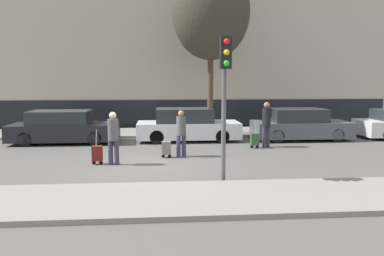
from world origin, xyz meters
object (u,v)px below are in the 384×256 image
Objects in this scene: traffic_light at (225,81)px; parked_car_0 at (64,128)px; trolley_center at (166,148)px; pedestrian_center at (181,131)px; parked_car_1 at (187,126)px; parked_bicycle at (87,125)px; parked_car_2 at (300,125)px; trolley_right at (255,139)px; pedestrian_left at (113,135)px; bare_tree_near_crossing at (211,12)px; trolley_left at (97,153)px; pedestrian_right at (266,121)px.

parked_car_0 is at bearing 130.43° from traffic_light.
parked_car_0 is 4.08× the size of trolley_center.
pedestrian_center is at bearing 104.76° from traffic_light.
parked_car_1 is 7.36m from traffic_light.
parked_car_1 reaches higher than parked_bicycle.
pedestrian_center is (-0.46, -3.48, 0.26)m from parked_car_1.
traffic_light is at bearing -49.57° from parked_car_0.
parked_car_2 is 3.24m from trolley_right.
pedestrian_left is 0.97× the size of parked_bicycle.
parked_car_2 is at bearing -13.81° from parked_bicycle.
bare_tree_near_crossing is at bearing 85.08° from traffic_light.
parked_bicycle is at bearing 166.19° from parked_car_2.
parked_car_0 is 8.17m from trolley_right.
trolley_left is 7.03m from parked_bicycle.
traffic_light is 0.47× the size of bare_tree_near_crossing.
trolley_center is at bearing -177.16° from pedestrian_right.
trolley_center is 0.14× the size of bare_tree_near_crossing.
parked_car_2 reaches higher than trolley_left.
trolley_right is (3.02, 1.42, -0.58)m from pedestrian_center.
bare_tree_near_crossing is at bearing 66.49° from trolley_center.
trolley_left is 0.14× the size of bare_tree_near_crossing.
pedestrian_left reaches higher than parked_bicycle.
pedestrian_left is 0.45× the size of traffic_light.
parked_car_0 reaches higher than trolley_center.
parked_bicycle is at bearing 123.14° from trolley_center.
bare_tree_near_crossing is (6.09, -0.89, 5.40)m from parked_bicycle.
parked_car_2 is 2.45× the size of parked_bicycle.
bare_tree_near_crossing is (-3.93, 1.57, 5.23)m from parked_car_2.
parked_car_0 is 5.60m from trolley_center.
traffic_light reaches higher than parked_car_2.
trolley_left is (2.15, -4.33, -0.30)m from parked_car_0.
parked_car_0 is 2.65× the size of pedestrian_left.
parked_car_2 reaches higher than parked_bicycle.
trolley_center is 7.12m from parked_bicycle.
pedestrian_center reaches higher than parked_car_1.
bare_tree_near_crossing is (-1.87, 3.31, 4.84)m from pedestrian_right.
parked_car_1 is 5.55m from bare_tree_near_crossing.
trolley_right is (-2.58, -1.93, -0.31)m from parked_car_2.
parked_car_0 is 2.57× the size of parked_bicycle.
parked_car_0 is 1.05× the size of parked_car_2.
parked_bicycle is (-3.89, 5.96, 0.15)m from trolley_center.
pedestrian_right is (6.32, 2.63, 0.69)m from trolley_left.
pedestrian_right is at bearing 20.55° from trolley_right.
parked_car_0 is at bearing -166.27° from bare_tree_near_crossing.
trolley_center is 7.83m from bare_tree_near_crossing.
pedestrian_right is at bearing -60.59° from bare_tree_near_crossing.
parked_bicycle is (-2.18, 6.94, -0.48)m from pedestrian_left.
trolley_center is at bearing -105.22° from parked_car_1.
parked_car_0 is 8.64m from pedestrian_right.
parked_car_1 is at bearing 54.33° from trolley_left.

